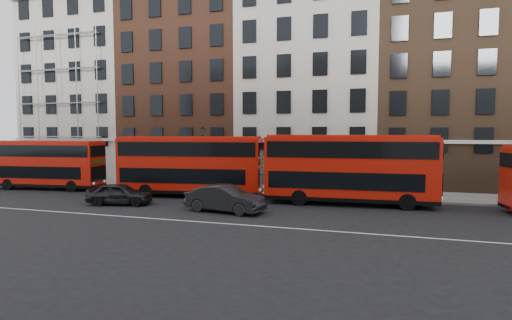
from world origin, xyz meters
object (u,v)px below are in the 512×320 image
(car_rear, at_px, (120,194))
(car_front, at_px, (225,199))
(bus_a, at_px, (45,163))
(bus_b, at_px, (190,164))
(bus_c, at_px, (348,167))

(car_rear, distance_m, car_front, 7.85)
(bus_a, relative_size, bus_b, 0.91)
(car_front, bearing_deg, bus_b, 53.55)
(bus_b, relative_size, bus_c, 0.98)
(bus_c, xyz_separation_m, car_front, (-7.16, -4.82, -1.73))
(bus_a, relative_size, car_front, 2.03)
(bus_b, relative_size, car_front, 2.23)
(bus_b, distance_m, car_front, 6.96)
(bus_b, bearing_deg, bus_c, -7.19)
(bus_b, height_order, car_rear, bus_b)
(car_rear, bearing_deg, bus_c, -85.82)
(car_rear, xyz_separation_m, car_front, (7.85, -0.28, 0.09))
(bus_b, bearing_deg, car_rear, -131.53)
(bus_b, bearing_deg, car_front, -52.67)
(bus_b, distance_m, bus_c, 11.91)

